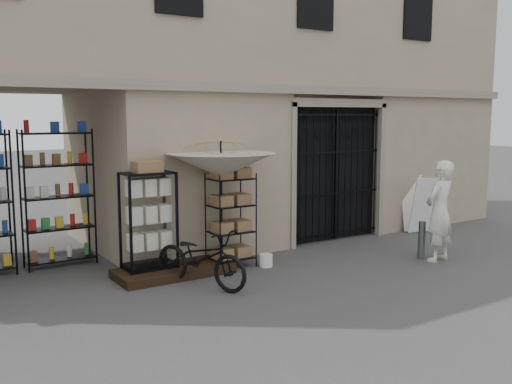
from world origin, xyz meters
TOP-DOWN VIEW (x-y plane):
  - ground at (0.00, 0.00)m, footprint 80.00×80.00m
  - main_building at (0.00, 4.00)m, footprint 14.00×4.00m
  - shop_recess at (-4.50, 2.80)m, footprint 3.00×1.70m
  - shop_shelving at (-4.55, 3.30)m, footprint 2.70×0.50m
  - iron_gate at (1.75, 2.28)m, footprint 2.50×0.21m
  - step_platform at (-2.40, 1.55)m, footprint 2.00×0.90m
  - display_cabinet at (-2.77, 1.70)m, footprint 0.92×0.68m
  - wire_rack at (-1.27, 1.52)m, footprint 0.76×0.54m
  - market_umbrella at (-1.47, 1.51)m, footprint 2.20×2.22m
  - white_bucket at (-0.75, 1.15)m, footprint 0.30×0.30m
  - bicycle at (-2.31, 0.72)m, footprint 0.95×1.12m
  - steel_bollard at (2.07, -0.02)m, footprint 0.15×0.15m
  - shopkeeper at (2.23, -0.28)m, footprint 1.02×2.00m
  - easel_sign at (3.99, 1.74)m, footprint 0.75×0.82m

SIDE VIEW (x-z plane):
  - ground at x=0.00m, z-range 0.00..0.00m
  - bicycle at x=-2.31m, z-range -0.90..0.90m
  - shopkeeper at x=2.23m, z-range -0.23..0.23m
  - step_platform at x=-2.40m, z-range 0.00..0.15m
  - white_bucket at x=-0.75m, z-range 0.00..0.23m
  - steel_bollard at x=2.07m, z-range 0.00..0.73m
  - easel_sign at x=3.99m, z-range 0.02..1.32m
  - wire_rack at x=-1.27m, z-range -0.02..1.70m
  - display_cabinet at x=-2.77m, z-range 0.00..1.78m
  - shop_shelving at x=-4.55m, z-range 0.00..2.50m
  - iron_gate at x=1.75m, z-range 0.00..3.00m
  - shop_recess at x=-4.50m, z-range 0.00..3.00m
  - market_umbrella at x=-1.47m, z-range 0.60..3.36m
  - main_building at x=0.00m, z-range 0.00..9.00m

